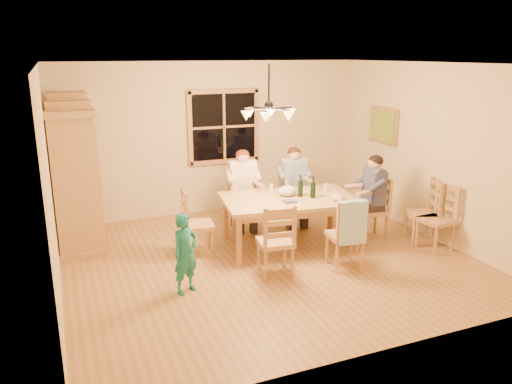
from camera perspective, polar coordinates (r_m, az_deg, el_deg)
name	(u,v)px	position (r m, az deg, el deg)	size (l,w,h in m)	color
floor	(268,259)	(7.17, 1.35, -7.67)	(5.50, 5.50, 0.00)	olive
ceiling	(269,64)	(6.58, 1.50, 14.47)	(5.50, 5.00, 0.02)	white
wall_back	(213,138)	(9.05, -4.95, 6.14)	(5.50, 0.02, 2.70)	beige
wall_left	(49,186)	(6.21, -22.53, 0.59)	(0.02, 5.00, 2.70)	beige
wall_right	(431,152)	(8.22, 19.34, 4.35)	(0.02, 5.00, 2.70)	beige
window	(224,127)	(9.05, -3.69, 7.45)	(1.30, 0.06, 1.30)	black
painting	(383,126)	(9.08, 14.32, 7.34)	(0.06, 0.78, 0.64)	olive
chandelier	(269,112)	(6.62, 1.46, 9.07)	(0.77, 0.68, 0.71)	black
armoire	(75,178)	(7.83, -19.99, 1.56)	(0.66, 1.40, 2.30)	olive
dining_table	(289,204)	(7.44, 3.82, -1.37)	(2.10, 1.45, 0.76)	tan
chair_far_left	(243,211)	(8.27, -1.48, -2.19)	(0.49, 0.47, 0.99)	#B57A50
chair_far_right	(293,207)	(8.50, 4.26, -1.73)	(0.49, 0.47, 0.99)	#B57A50
chair_near_left	(275,253)	(6.59, 2.21, -6.98)	(0.49, 0.47, 0.99)	#B57A50
chair_near_right	(344,246)	(6.91, 10.07, -6.09)	(0.49, 0.47, 0.99)	#B57A50
chair_end_left	(199,235)	(7.26, -6.55, -4.88)	(0.47, 0.49, 0.99)	#B57A50
chair_end_right	(371,219)	(8.06, 13.02, -3.08)	(0.47, 0.49, 0.99)	#B57A50
adult_woman	(243,180)	(8.12, -1.51, 1.42)	(0.43, 0.47, 0.87)	beige
adult_plaid_man	(294,176)	(8.35, 4.34, 1.79)	(0.43, 0.47, 0.87)	#2F4C83
adult_slate_man	(373,186)	(7.91, 13.26, 0.62)	(0.47, 0.43, 0.87)	#3E4464
towel	(352,223)	(6.62, 10.91, -3.47)	(0.38, 0.10, 0.58)	#9AC1D0
wine_bottle_a	(300,186)	(7.45, 5.10, 0.72)	(0.08, 0.08, 0.33)	black
wine_bottle_b	(313,187)	(7.40, 6.53, 0.58)	(0.08, 0.08, 0.33)	black
plate_woman	(249,195)	(7.51, -0.81, -0.32)	(0.26, 0.26, 0.02)	white
plate_plaid	(308,191)	(7.78, 5.91, 0.17)	(0.26, 0.26, 0.02)	white
plate_slate	(336,194)	(7.64, 9.09, -0.24)	(0.26, 0.26, 0.02)	white
wine_glass_a	(271,188)	(7.63, 1.76, 0.40)	(0.06, 0.06, 0.14)	silver
wine_glass_b	(326,188)	(7.71, 8.01, 0.43)	(0.06, 0.06, 0.14)	silver
cap	(339,198)	(7.27, 9.42, -0.70)	(0.20, 0.20, 0.11)	tan
napkin	(290,201)	(7.17, 3.88, -1.08)	(0.18, 0.14, 0.03)	#485484
cloth_bundle	(287,191)	(7.48, 3.61, 0.13)	(0.28, 0.22, 0.15)	beige
child	(185,254)	(6.10, -8.07, -6.98)	(0.37, 0.24, 1.01)	#1A7677
chair_spare_front	(435,230)	(7.87, 19.80, -4.10)	(0.46, 0.47, 0.99)	#B57A50
chair_spare_back	(421,223)	(8.09, 18.33, -3.42)	(0.54, 0.56, 0.99)	#B57A50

